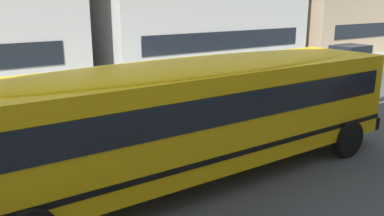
% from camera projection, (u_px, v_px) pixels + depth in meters
% --- Properties ---
extents(ground_plane, '(400.00, 400.00, 0.00)m').
position_uv_depth(ground_plane, '(100.00, 172.00, 10.40)').
color(ground_plane, '#424244').
extents(sidewalk_far, '(120.00, 3.00, 0.01)m').
position_uv_depth(sidewalk_far, '(24.00, 105.00, 16.96)').
color(sidewalk_far, gray).
rests_on(sidewalk_far, ground_plane).
extents(lane_centreline, '(110.00, 0.16, 0.01)m').
position_uv_depth(lane_centreline, '(100.00, 172.00, 10.40)').
color(lane_centreline, silver).
rests_on(lane_centreline, ground_plane).
extents(school_bus, '(13.28, 3.16, 2.97)m').
position_uv_depth(school_bus, '(188.00, 111.00, 9.58)').
color(school_bus, yellow).
rests_on(school_bus, ground_plane).
extents(parked_car_teal_near_corner, '(3.91, 1.89, 1.64)m').
position_uv_depth(parked_car_teal_near_corner, '(351.00, 58.00, 24.68)').
color(parked_car_teal_near_corner, '#195B66').
rests_on(parked_car_teal_near_corner, ground_plane).
extents(parked_car_beige_end_of_row, '(3.94, 1.97, 1.64)m').
position_uv_depth(parked_car_beige_end_of_row, '(254.00, 70.00, 20.64)').
color(parked_car_beige_end_of_row, '#C1B28E').
rests_on(parked_car_beige_end_of_row, ground_plane).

